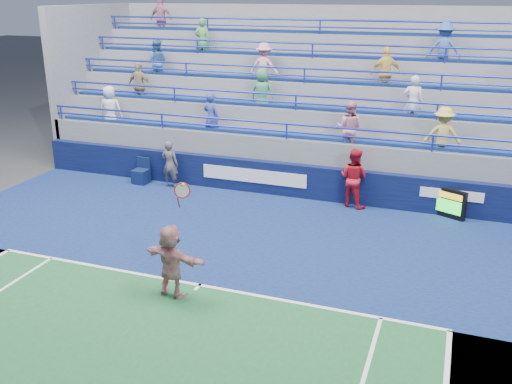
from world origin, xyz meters
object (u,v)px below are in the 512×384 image
at_px(serve_speed_board, 445,202).
at_px(tennis_player, 171,261).
at_px(judge_chair, 141,175).
at_px(line_judge, 170,164).
at_px(ball_girl, 354,178).

height_order(serve_speed_board, tennis_player, tennis_player).
relative_size(judge_chair, line_judge, 0.55).
bearing_deg(line_judge, ball_girl, -179.28).
height_order(serve_speed_board, judge_chair, judge_chair).
relative_size(judge_chair, ball_girl, 0.48).
distance_m(judge_chair, ball_girl, 7.39).
bearing_deg(ball_girl, serve_speed_board, -158.99).
height_order(judge_chair, ball_girl, ball_girl).
distance_m(serve_speed_board, judge_chair, 10.10).
bearing_deg(tennis_player, line_judge, 118.15).
bearing_deg(judge_chair, ball_girl, 2.07).
distance_m(serve_speed_board, ball_girl, 2.78).
bearing_deg(ball_girl, tennis_player, 87.77).
bearing_deg(serve_speed_board, line_judge, -177.82).
bearing_deg(judge_chair, line_judge, 0.45).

